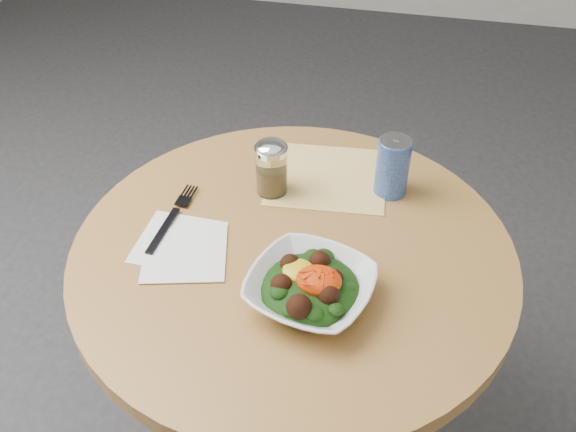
% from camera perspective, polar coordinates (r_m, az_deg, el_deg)
% --- Properties ---
extents(table, '(0.90, 0.90, 0.75)m').
position_cam_1_polar(table, '(1.44, 0.39, -8.51)').
color(table, black).
rests_on(table, ground).
extents(cloth_napkin, '(0.29, 0.27, 0.00)m').
position_cam_1_polar(cloth_napkin, '(1.48, 3.47, 3.49)').
color(cloth_napkin, '#F0AA0C').
rests_on(cloth_napkin, table).
extents(paper_napkins, '(0.21, 0.21, 0.00)m').
position_cam_1_polar(paper_napkins, '(1.31, -9.43, -2.78)').
color(paper_napkins, white).
rests_on(paper_napkins, table).
extents(salad_bowl, '(0.28, 0.28, 0.08)m').
position_cam_1_polar(salad_bowl, '(1.18, 2.01, -6.37)').
color(salad_bowl, silver).
rests_on(salad_bowl, table).
extents(fork, '(0.04, 0.23, 0.00)m').
position_cam_1_polar(fork, '(1.38, -10.16, 0.04)').
color(fork, black).
rests_on(fork, table).
extents(spice_shaker, '(0.07, 0.07, 0.13)m').
position_cam_1_polar(spice_shaker, '(1.40, -1.48, 4.30)').
color(spice_shaker, silver).
rests_on(spice_shaker, table).
extents(beverage_can, '(0.07, 0.07, 0.14)m').
position_cam_1_polar(beverage_can, '(1.41, 9.28, 4.37)').
color(beverage_can, navy).
rests_on(beverage_can, table).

